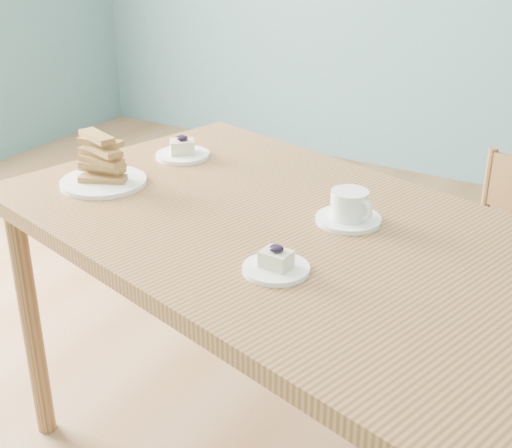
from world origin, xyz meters
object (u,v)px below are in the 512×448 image
Objects in this scene: cheesecake_plate_near at (276,265)px; cheesecake_plate_far at (182,152)px; coffee_cup at (349,209)px; biscotti_plate at (102,167)px; dining_chair at (501,304)px; dining_table at (294,257)px.

cheesecake_plate_far reaches higher than cheesecake_plate_near.
coffee_cup is 0.69m from biscotti_plate.
dining_chair is 0.95m from cheesecake_plate_near.
dining_chair is 5.95× the size of cheesecake_plate_near.
cheesecake_plate_near is (0.07, -0.21, 0.10)m from dining_table.
dining_table is at bearing -105.85° from dining_chair.
coffee_cup is (0.62, -0.17, 0.02)m from cheesecake_plate_far.
dining_table is at bearing 2.62° from biscotti_plate.
coffee_cup is (0.03, 0.31, 0.02)m from cheesecake_plate_near.
cheesecake_plate_far reaches higher than dining_table.
cheesecake_plate_far is at bearing 168.38° from dining_table.
cheesecake_plate_near reaches higher than dining_chair.
dining_chair is 3.64× the size of biscotti_plate.
biscotti_plate is (-0.58, -0.03, 0.13)m from dining_table.
coffee_cup reaches higher than dining_chair.
cheesecake_plate_near is at bearing -77.20° from coffee_cup.
dining_chair is at bearing 67.29° from cheesecake_plate_near.
dining_chair is at bearing 31.58° from biscotti_plate.
coffee_cup is 0.68× the size of biscotti_plate.
cheesecake_plate_far is (-0.92, -0.31, 0.41)m from dining_chair.
cheesecake_plate_near is 0.89× the size of cheesecake_plate_far.
dining_table is 0.59m from cheesecake_plate_far.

